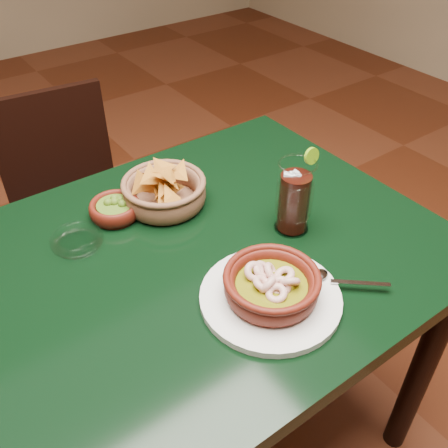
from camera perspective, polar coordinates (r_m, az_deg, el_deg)
dining_table at (r=1.09m, az=-6.69°, el=-8.74°), size 1.20×0.80×0.75m
dining_chair at (r=1.73m, az=-16.80°, el=1.72°), size 0.42×0.42×0.82m
shrimp_plate at (r=0.93m, az=5.44°, el=-7.29°), size 0.33×0.27×0.08m
chip_basket at (r=1.16m, az=-6.85°, el=3.71°), size 0.23×0.23×0.13m
guacamole_ramekin at (r=1.15m, az=-12.34°, el=1.77°), size 0.13×0.13×0.05m
cola_drink at (r=1.07m, az=8.04°, el=3.00°), size 0.17×0.17×0.19m
glass_ashtray at (r=1.10m, az=-16.47°, el=-1.76°), size 0.12×0.12×0.03m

